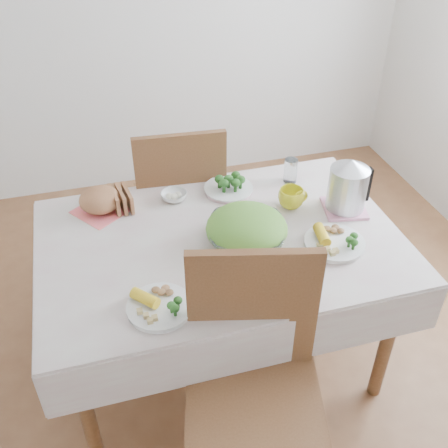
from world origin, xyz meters
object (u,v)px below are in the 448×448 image
object	(u,v)px
chair_near	(254,420)
chair_far	(179,208)
dinner_plate_right	(334,243)
salad_bowl	(247,233)
dining_table	(221,304)
yellow_mug	(291,198)
dinner_plate_left	(160,307)
electric_kettle	(348,187)

from	to	relation	value
chair_near	chair_far	world-z (taller)	chair_near
chair_near	dinner_plate_right	size ratio (longest dim) A/B	4.23
salad_bowl	dinner_plate_right	xyz separation A→B (m)	(0.34, -0.13, -0.03)
dining_table	chair_near	size ratio (longest dim) A/B	1.32
chair_far	yellow_mug	bearing A→B (deg)	131.88
chair_near	chair_far	bearing A→B (deg)	103.57
dining_table	chair_near	world-z (taller)	chair_near
dining_table	chair_near	xyz separation A→B (m)	(-0.06, -0.66, 0.09)
chair_near	salad_bowl	distance (m)	0.72
salad_bowl	dinner_plate_right	size ratio (longest dim) A/B	1.26
salad_bowl	dinner_plate_left	world-z (taller)	salad_bowl
chair_far	dinner_plate_right	distance (m)	1.03
chair_near	dinner_plate_right	distance (m)	0.77
chair_near	salad_bowl	size ratio (longest dim) A/B	3.34
dining_table	yellow_mug	size ratio (longest dim) A/B	12.03
dining_table	chair_far	bearing A→B (deg)	94.08
chair_near	electric_kettle	bearing A→B (deg)	61.73
dining_table	dinner_plate_left	xyz separation A→B (m)	(-0.32, -0.33, 0.40)
dinner_plate_right	electric_kettle	size ratio (longest dim) A/B	1.04
chair_far	electric_kettle	distance (m)	0.99
dinner_plate_left	dinner_plate_right	bearing A→B (deg)	12.02
dinner_plate_right	electric_kettle	bearing A→B (deg)	55.36
yellow_mug	electric_kettle	distance (m)	0.25
salad_bowl	dinner_plate_left	size ratio (longest dim) A/B	1.33
chair_far	dinner_plate_right	world-z (taller)	chair_far
chair_near	dinner_plate_left	bearing A→B (deg)	141.57
dining_table	chair_far	size ratio (longest dim) A/B	1.37
dining_table	dinner_plate_left	size ratio (longest dim) A/B	5.90
yellow_mug	salad_bowl	bearing A→B (deg)	-145.88
chair_far	electric_kettle	xyz separation A→B (m)	(0.64, -0.63, 0.42)
electric_kettle	salad_bowl	bearing A→B (deg)	-159.73
dinner_plate_right	chair_far	bearing A→B (deg)	119.75
salad_bowl	dinner_plate_right	world-z (taller)	salad_bowl
dinner_plate_right	dining_table	bearing A→B (deg)	158.85
dining_table	chair_far	world-z (taller)	chair_far
dining_table	salad_bowl	size ratio (longest dim) A/B	4.43
chair_near	dining_table	bearing A→B (deg)	98.71
dinner_plate_left	dinner_plate_right	world-z (taller)	same
salad_bowl	dining_table	bearing A→B (deg)	156.49
dinner_plate_left	yellow_mug	world-z (taller)	yellow_mug
chair_near	salad_bowl	world-z (taller)	chair_near
chair_far	yellow_mug	xyz separation A→B (m)	(0.42, -0.54, 0.34)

